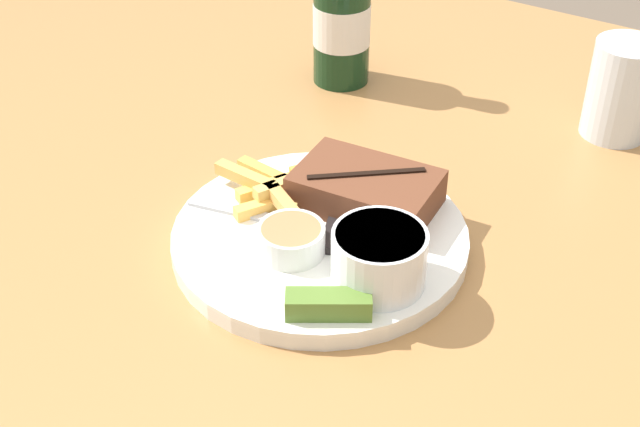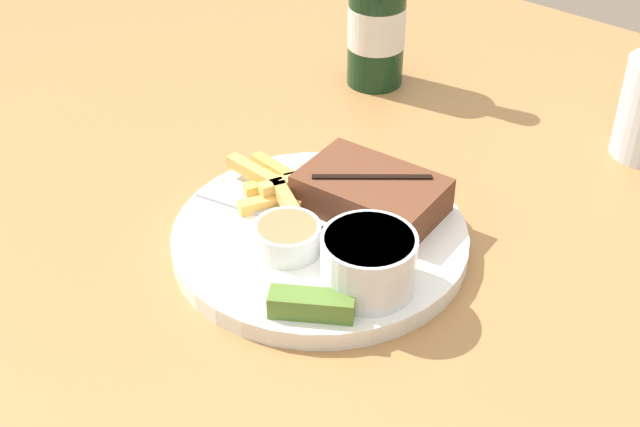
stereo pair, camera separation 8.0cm
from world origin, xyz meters
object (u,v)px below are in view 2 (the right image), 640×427
object	(u,v)px
steak_portion	(371,193)
fork_utensil	(253,209)
dipping_sauce_cup	(287,236)
knife_utensil	(342,213)
beer_bottle	(377,23)
coleslaw_cup	(369,259)
pickle_spear	(312,304)
dinner_plate	(320,239)

from	to	relation	value
steak_portion	fork_utensil	xyz separation A→B (m)	(-0.08, -0.07, -0.02)
dipping_sauce_cup	knife_utensil	world-z (taller)	dipping_sauce_cup
knife_utensil	beer_bottle	bearing A→B (deg)	9.57
coleslaw_cup	fork_utensil	world-z (taller)	coleslaw_cup
fork_utensil	dipping_sauce_cup	bearing A→B (deg)	-32.59
coleslaw_cup	dipping_sauce_cup	distance (m)	0.09
steak_portion	pickle_spear	xyz separation A→B (m)	(0.05, -0.15, -0.01)
pickle_spear	coleslaw_cup	bearing A→B (deg)	76.01
pickle_spear	dinner_plate	bearing A→B (deg)	125.77
steak_portion	dipping_sauce_cup	bearing A→B (deg)	-101.60
knife_utensil	steak_portion	bearing A→B (deg)	-47.81
pickle_spear	beer_bottle	bearing A→B (deg)	119.79
dipping_sauce_cup	knife_utensil	size ratio (longest dim) A/B	0.37
fork_utensil	coleslaw_cup	bearing A→B (deg)	-19.12
beer_bottle	fork_utensil	bearing A→B (deg)	-74.45
dinner_plate	beer_bottle	distance (m)	0.34
fork_utensil	knife_utensil	xyz separation A→B (m)	(0.07, 0.05, 0.00)
knife_utensil	beer_bottle	size ratio (longest dim) A/B	0.75
knife_utensil	beer_bottle	world-z (taller)	beer_bottle
dinner_plate	pickle_spear	world-z (taller)	pickle_spear
beer_bottle	steak_portion	bearing A→B (deg)	-54.31
coleslaw_cup	beer_bottle	world-z (taller)	beer_bottle
coleslaw_cup	knife_utensil	size ratio (longest dim) A/B	0.50
dipping_sauce_cup	knife_utensil	distance (m)	0.07
coleslaw_cup	fork_utensil	xyz separation A→B (m)	(-0.15, 0.02, -0.03)
beer_bottle	dipping_sauce_cup	bearing A→B (deg)	-65.81
pickle_spear	fork_utensil	xyz separation A→B (m)	(-0.13, 0.07, -0.01)
coleslaw_cup	dipping_sauce_cup	size ratio (longest dim) A/B	1.34
steak_portion	fork_utensil	distance (m)	0.11
dinner_plate	knife_utensil	distance (m)	0.03
pickle_spear	knife_utensil	distance (m)	0.14
steak_portion	knife_utensil	distance (m)	0.03
steak_portion	fork_utensil	bearing A→B (deg)	-138.71
coleslaw_cup	knife_utensil	world-z (taller)	coleslaw_cup
dipping_sauce_cup	beer_bottle	world-z (taller)	beer_bottle
dipping_sauce_cup	pickle_spear	size ratio (longest dim) A/B	0.85
coleslaw_cup	pickle_spear	world-z (taller)	coleslaw_cup
dinner_plate	beer_bottle	bearing A→B (deg)	117.80
dinner_plate	pickle_spear	distance (m)	0.11
knife_utensil	dinner_plate	bearing A→B (deg)	158.00
pickle_spear	fork_utensil	size ratio (longest dim) A/B	0.53
coleslaw_cup	beer_bottle	distance (m)	0.40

